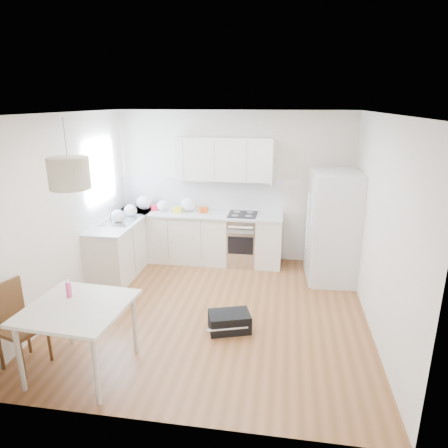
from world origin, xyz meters
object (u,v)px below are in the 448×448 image
Objects in this scene: refrigerator at (334,227)px; dining_chair at (22,327)px; gym_bag at (229,322)px; dining_table at (78,313)px.

refrigerator is 1.85× the size of dining_chair.
refrigerator is at bearing 33.69° from gym_bag.
dining_table is 1.90m from gym_bag.
refrigerator is 4.61m from dining_chair.
refrigerator reaches higher than dining_chair.
dining_chair is (-3.58, -2.88, -0.41)m from refrigerator.
dining_table is at bearing -139.01° from refrigerator.
refrigerator reaches higher than gym_bag.
refrigerator is at bearing 55.88° from dining_chair.
dining_table is (-2.91, -2.87, -0.19)m from refrigerator.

